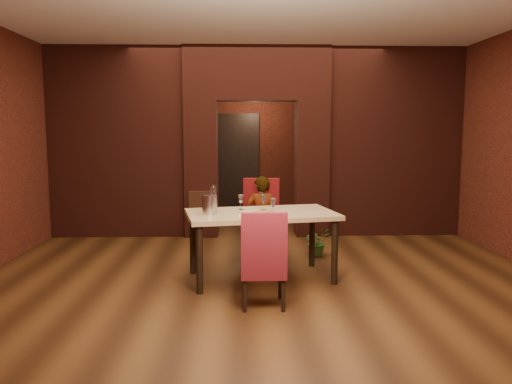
{
  "coord_description": "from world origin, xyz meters",
  "views": [
    {
      "loc": [
        -0.28,
        -6.58,
        1.8
      ],
      "look_at": [
        -0.07,
        0.0,
        0.99
      ],
      "focal_mm": 35.0,
      "sensor_mm": 36.0,
      "label": 1
    }
  ],
  "objects_px": {
    "chair_far": "(261,220)",
    "wine_bucket": "(210,205)",
    "potted_plant": "(317,242)",
    "wine_glass_a": "(241,202)",
    "wine_glass_c": "(273,206)",
    "dining_table": "(261,245)",
    "water_bottle": "(213,198)",
    "person_seated": "(261,219)",
    "wine_glass_b": "(263,202)",
    "chair_near": "(263,258)"
  },
  "relations": [
    {
      "from": "chair_far",
      "to": "wine_bucket",
      "type": "relative_size",
      "value": 5.09
    },
    {
      "from": "wine_bucket",
      "to": "potted_plant",
      "type": "bearing_deg",
      "value": 39.36
    },
    {
      "from": "wine_glass_a",
      "to": "wine_glass_c",
      "type": "height_order",
      "value": "wine_glass_c"
    },
    {
      "from": "dining_table",
      "to": "wine_glass_c",
      "type": "bearing_deg",
      "value": -61.49
    },
    {
      "from": "wine_glass_c",
      "to": "water_bottle",
      "type": "xyz_separation_m",
      "value": [
        -0.71,
        0.21,
        0.07
      ]
    },
    {
      "from": "person_seated",
      "to": "wine_glass_b",
      "type": "xyz_separation_m",
      "value": [
        -0.0,
        -0.66,
        0.33
      ]
    },
    {
      "from": "chair_far",
      "to": "water_bottle",
      "type": "bearing_deg",
      "value": -119.06
    },
    {
      "from": "wine_glass_a",
      "to": "chair_near",
      "type": "bearing_deg",
      "value": -78.78
    },
    {
      "from": "wine_bucket",
      "to": "water_bottle",
      "type": "height_order",
      "value": "water_bottle"
    },
    {
      "from": "wine_glass_b",
      "to": "dining_table",
      "type": "bearing_deg",
      "value": -103.32
    },
    {
      "from": "wine_glass_a",
      "to": "water_bottle",
      "type": "relative_size",
      "value": 0.57
    },
    {
      "from": "dining_table",
      "to": "chair_near",
      "type": "distance_m",
      "value": 0.95
    },
    {
      "from": "chair_far",
      "to": "wine_glass_c",
      "type": "xyz_separation_m",
      "value": [
        0.1,
        -1.09,
        0.36
      ]
    },
    {
      "from": "chair_far",
      "to": "wine_glass_a",
      "type": "height_order",
      "value": "chair_far"
    },
    {
      "from": "person_seated",
      "to": "wine_bucket",
      "type": "xyz_separation_m",
      "value": [
        -0.65,
        -0.92,
        0.34
      ]
    },
    {
      "from": "wine_bucket",
      "to": "potted_plant",
      "type": "distance_m",
      "value": 2.04
    },
    {
      "from": "chair_far",
      "to": "wine_glass_b",
      "type": "xyz_separation_m",
      "value": [
        0.0,
        -0.78,
        0.36
      ]
    },
    {
      "from": "chair_far",
      "to": "wine_glass_a",
      "type": "bearing_deg",
      "value": -105.21
    },
    {
      "from": "dining_table",
      "to": "person_seated",
      "type": "distance_m",
      "value": 0.83
    },
    {
      "from": "chair_near",
      "to": "potted_plant",
      "type": "distance_m",
      "value": 2.24
    },
    {
      "from": "water_bottle",
      "to": "person_seated",
      "type": "bearing_deg",
      "value": 50.96
    },
    {
      "from": "chair_near",
      "to": "person_seated",
      "type": "xyz_separation_m",
      "value": [
        0.05,
        1.75,
        0.09
      ]
    },
    {
      "from": "person_seated",
      "to": "wine_glass_c",
      "type": "bearing_deg",
      "value": 94.83
    },
    {
      "from": "wine_glass_a",
      "to": "water_bottle",
      "type": "xyz_separation_m",
      "value": [
        -0.33,
        -0.15,
        0.07
      ]
    },
    {
      "from": "dining_table",
      "to": "chair_near",
      "type": "height_order",
      "value": "chair_near"
    },
    {
      "from": "dining_table",
      "to": "water_bottle",
      "type": "relative_size",
      "value": 5.45
    },
    {
      "from": "chair_far",
      "to": "person_seated",
      "type": "height_order",
      "value": "person_seated"
    },
    {
      "from": "dining_table",
      "to": "chair_far",
      "type": "relative_size",
      "value": 1.56
    },
    {
      "from": "chair_far",
      "to": "chair_near",
      "type": "bearing_deg",
      "value": -85.87
    },
    {
      "from": "water_bottle",
      "to": "wine_glass_b",
      "type": "bearing_deg",
      "value": 9.43
    },
    {
      "from": "dining_table",
      "to": "chair_near",
      "type": "bearing_deg",
      "value": -101.66
    },
    {
      "from": "wine_glass_c",
      "to": "chair_near",
      "type": "bearing_deg",
      "value": -100.88
    },
    {
      "from": "person_seated",
      "to": "chair_near",
      "type": "bearing_deg",
      "value": 87.39
    },
    {
      "from": "wine_glass_a",
      "to": "water_bottle",
      "type": "height_order",
      "value": "water_bottle"
    },
    {
      "from": "chair_near",
      "to": "water_bottle",
      "type": "xyz_separation_m",
      "value": [
        -0.56,
        1.0,
        0.49
      ]
    },
    {
      "from": "chair_far",
      "to": "wine_glass_c",
      "type": "relative_size",
      "value": 6.0
    },
    {
      "from": "wine_glass_b",
      "to": "wine_glass_c",
      "type": "distance_m",
      "value": 0.33
    },
    {
      "from": "water_bottle",
      "to": "wine_glass_c",
      "type": "bearing_deg",
      "value": -16.78
    },
    {
      "from": "chair_far",
      "to": "water_bottle",
      "type": "xyz_separation_m",
      "value": [
        -0.61,
        -0.88,
        0.42
      ]
    },
    {
      "from": "chair_near",
      "to": "wine_glass_b",
      "type": "xyz_separation_m",
      "value": [
        0.05,
        1.1,
        0.42
      ]
    },
    {
      "from": "wine_glass_c",
      "to": "potted_plant",
      "type": "xyz_separation_m",
      "value": [
        0.73,
        1.26,
        -0.71
      ]
    },
    {
      "from": "dining_table",
      "to": "water_bottle",
      "type": "height_order",
      "value": "water_bottle"
    },
    {
      "from": "person_seated",
      "to": "water_bottle",
      "type": "xyz_separation_m",
      "value": [
        -0.61,
        -0.76,
        0.39
      ]
    },
    {
      "from": "chair_near",
      "to": "wine_glass_b",
      "type": "height_order",
      "value": "wine_glass_b"
    },
    {
      "from": "wine_glass_b",
      "to": "wine_glass_c",
      "type": "xyz_separation_m",
      "value": [
        0.1,
        -0.32,
        -0.0
      ]
    },
    {
      "from": "person_seated",
      "to": "potted_plant",
      "type": "relative_size",
      "value": 2.82
    },
    {
      "from": "chair_far",
      "to": "water_bottle",
      "type": "distance_m",
      "value": 1.15
    },
    {
      "from": "wine_bucket",
      "to": "dining_table",
      "type": "bearing_deg",
      "value": 10.7
    },
    {
      "from": "person_seated",
      "to": "wine_glass_a",
      "type": "bearing_deg",
      "value": 64.09
    },
    {
      "from": "water_bottle",
      "to": "chair_far",
      "type": "bearing_deg",
      "value": 55.39
    }
  ]
}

